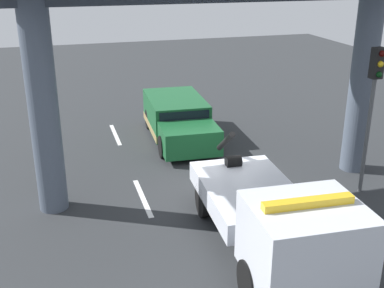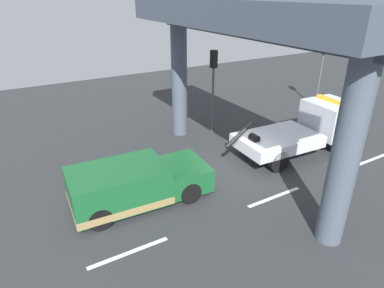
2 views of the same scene
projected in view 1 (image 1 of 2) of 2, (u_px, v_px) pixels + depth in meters
name	position (u px, v px, depth m)	size (l,w,h in m)	color
ground_plane	(217.00, 189.00, 15.64)	(60.00, 40.00, 0.10)	#2D3033
lane_stripe_west	(115.00, 135.00, 20.35)	(2.60, 0.16, 0.01)	silver
lane_stripe_mid	(143.00, 198.00, 14.98)	(2.60, 0.16, 0.01)	silver
tow_truck_white	(277.00, 220.00, 11.32)	(7.31, 2.70, 2.46)	silver
towed_van_green	(178.00, 120.00, 19.67)	(5.30, 2.45, 1.58)	#195B2D
traffic_light_near	(374.00, 90.00, 14.21)	(0.39, 0.32, 4.55)	#515456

